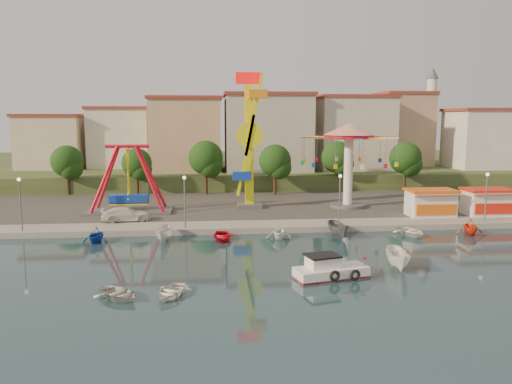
{
  "coord_description": "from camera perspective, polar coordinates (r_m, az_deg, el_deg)",
  "views": [
    {
      "loc": [
        -5.43,
        -37.18,
        11.53
      ],
      "look_at": [
        -0.66,
        14.0,
        4.0
      ],
      "focal_mm": 35.0,
      "sensor_mm": 36.0,
      "label": 1
    }
  ],
  "objects": [
    {
      "name": "building_3",
      "position": [
        86.78,
        2.0,
        5.73
      ],
      "size": [
        12.59,
        10.5,
        9.2
      ],
      "primitive_type": "cube",
      "color": "beige",
      "rests_on": "hill_terrace"
    },
    {
      "name": "quay_deck",
      "position": [
        99.96,
        -2.17,
        1.88
      ],
      "size": [
        200.0,
        100.0,
        0.6
      ],
      "primitive_type": "cube",
      "color": "#9E998E",
      "rests_on": "ground"
    },
    {
      "name": "cabin_motorboat",
      "position": [
        37.32,
        8.37,
        -8.94
      ],
      "size": [
        5.7,
        3.26,
        1.89
      ],
      "rotation": [
        0.0,
        0.0,
        0.24
      ],
      "color": "white",
      "rests_on": "ground"
    },
    {
      "name": "lamp_post_0",
      "position": [
        54.17,
        -25.3,
        -1.43
      ],
      "size": [
        0.14,
        0.14,
        5.0
      ],
      "primitive_type": "cylinder",
      "color": "#59595E",
      "rests_on": "quay_deck"
    },
    {
      "name": "booth_mid",
      "position": [
        63.02,
        24.94,
        -1.0
      ],
      "size": [
        5.4,
        3.78,
        3.08
      ],
      "color": "white",
      "rests_on": "quay_deck"
    },
    {
      "name": "tree_4",
      "position": [
        77.24,
        9.29,
        3.93
      ],
      "size": [
        4.86,
        4.86,
        7.6
      ],
      "color": "#382314",
      "rests_on": "quay_deck"
    },
    {
      "name": "kamikaze_tower",
      "position": [
        61.18,
        -0.67,
        5.59
      ],
      "size": [
        3.69,
        3.1,
        16.5
      ],
      "color": "#59595E",
      "rests_on": "quay_deck"
    },
    {
      "name": "moored_boat_4",
      "position": [
        48.66,
        2.68,
        -4.46
      ],
      "size": [
        3.09,
        3.38,
        1.52
      ],
      "primitive_type": "imported",
      "rotation": [
        0.0,
        0.0,
        -0.23
      ],
      "color": "white",
      "rests_on": "ground"
    },
    {
      "name": "building_4",
      "position": [
        92.76,
        10.05,
        5.79
      ],
      "size": [
        10.75,
        9.23,
        9.24
      ],
      "primitive_type": "cube",
      "color": "beige",
      "rests_on": "hill_terrace"
    },
    {
      "name": "booth_left",
      "position": [
        59.9,
        19.33,
        -1.14
      ],
      "size": [
        5.4,
        3.78,
        3.08
      ],
      "color": "white",
      "rests_on": "quay_deck"
    },
    {
      "name": "moored_boat_7",
      "position": [
        54.79,
        23.29,
        -3.63
      ],
      "size": [
        3.43,
        3.72,
        1.64
      ],
      "primitive_type": "imported",
      "rotation": [
        0.0,
        0.0,
        -0.28
      ],
      "color": "red",
      "rests_on": "ground"
    },
    {
      "name": "building_5",
      "position": [
        95.37,
        18.14,
        6.17
      ],
      "size": [
        12.77,
        10.96,
        11.21
      ],
      "primitive_type": "cube",
      "color": "tan",
      "rests_on": "hill_terrace"
    },
    {
      "name": "moored_boat_1",
      "position": [
        49.39,
        -17.83,
        -4.68
      ],
      "size": [
        2.97,
        3.28,
        1.5
      ],
      "primitive_type": "imported",
      "rotation": [
        0.0,
        0.0,
        -0.2
      ],
      "color": "#133DA7",
      "rests_on": "ground"
    },
    {
      "name": "building_2",
      "position": [
        89.23,
        -7.13,
        6.4
      ],
      "size": [
        11.95,
        9.28,
        11.23
      ],
      "primitive_type": "cube",
      "color": "tan",
      "rests_on": "hill_terrace"
    },
    {
      "name": "building_6",
      "position": [
        99.26,
        24.81,
        6.21
      ],
      "size": [
        8.23,
        8.98,
        12.36
      ],
      "primitive_type": "cube",
      "color": "silver",
      "rests_on": "hill_terrace"
    },
    {
      "name": "lamp_post_1",
      "position": [
        50.95,
        -8.14,
        -1.27
      ],
      "size": [
        0.14,
        0.14,
        5.0
      ],
      "primitive_type": "cylinder",
      "color": "#59595E",
      "rests_on": "quay_deck"
    },
    {
      "name": "moored_boat_5",
      "position": [
        49.79,
        9.39,
        -4.26
      ],
      "size": [
        1.91,
        4.14,
        1.55
      ],
      "primitive_type": "imported",
      "rotation": [
        0.0,
        0.0,
        0.1
      ],
      "color": "#5A595E",
      "rests_on": "ground"
    },
    {
      "name": "pirate_ship_ride",
      "position": [
        60.52,
        -14.37,
        1.3
      ],
      "size": [
        10.0,
        5.0,
        8.0
      ],
      "color": "#59595E",
      "rests_on": "quay_deck"
    },
    {
      "name": "lamp_post_3",
      "position": [
        58.78,
        24.8,
        -0.69
      ],
      "size": [
        0.14,
        0.14,
        5.0
      ],
      "primitive_type": "cylinder",
      "color": "#59595E",
      "rests_on": "quay_deck"
    },
    {
      "name": "tree_2",
      "position": [
        73.21,
        -5.76,
        3.89
      ],
      "size": [
        5.02,
        5.02,
        7.85
      ],
      "color": "#382314",
      "rests_on": "quay_deck"
    },
    {
      "name": "skiff",
      "position": [
        40.42,
        15.94,
        -7.38
      ],
      "size": [
        2.27,
        4.39,
        1.61
      ],
      "primitive_type": "imported",
      "rotation": [
        0.0,
        0.0,
        -0.17
      ],
      "color": "white",
      "rests_on": "ground"
    },
    {
      "name": "wave_swinger",
      "position": [
        62.71,
        10.57,
        5.15
      ],
      "size": [
        11.6,
        11.6,
        10.4
      ],
      "color": "#59595E",
      "rests_on": "quay_deck"
    },
    {
      "name": "lamp_post_2",
      "position": [
        52.63,
        9.54,
        -1.0
      ],
      "size": [
        0.14,
        0.14,
        5.0
      ],
      "primitive_type": "cylinder",
      "color": "#59595E",
      "rests_on": "quay_deck"
    },
    {
      "name": "moored_boat_3",
      "position": [
        48.3,
        -3.88,
        -5.04
      ],
      "size": [
        2.68,
        3.7,
        0.75
      ],
      "primitive_type": "imported",
      "rotation": [
        0.0,
        0.0,
        0.02
      ],
      "color": "red",
      "rests_on": "ground"
    },
    {
      "name": "van",
      "position": [
        55.7,
        -14.65,
        -2.48
      ],
      "size": [
        5.42,
        2.95,
        1.49
      ],
      "primitive_type": "imported",
      "rotation": [
        0.0,
        0.0,
        1.74
      ],
      "color": "white",
      "rests_on": "quay_deck"
    },
    {
      "name": "building_0",
      "position": [
        87.85,
        -24.0,
        5.93
      ],
      "size": [
        9.26,
        9.53,
        11.87
      ],
      "primitive_type": "cube",
      "color": "beige",
      "rests_on": "hill_terrace"
    },
    {
      "name": "ground",
      "position": [
        39.3,
        2.89,
        -8.73
      ],
      "size": [
        200.0,
        200.0,
        0.0
      ],
      "primitive_type": "plane",
      "color": "#152D3C",
      "rests_on": "ground"
    },
    {
      "name": "tree_0",
      "position": [
        77.2,
        -20.79,
        3.29
      ],
      "size": [
        4.6,
        4.6,
        7.19
      ],
      "color": "#382314",
      "rests_on": "quay_deck"
    },
    {
      "name": "rowboat_b",
      "position": [
        33.83,
        -9.76,
        -11.12
      ],
      "size": [
        3.15,
        3.75,
        0.66
      ],
      "primitive_type": "imported",
      "rotation": [
        0.0,
        0.0,
        -0.31
      ],
      "color": "white",
      "rests_on": "ground"
    },
    {
      "name": "rowboat_a",
      "position": [
        34.15,
        -15.44,
        -11.1
      ],
      "size": [
        4.01,
        3.99,
        0.68
      ],
      "primitive_type": "imported",
      "rotation": [
        0.0,
        0.0,
        0.79
      ],
      "color": "silver",
      "rests_on": "ground"
    },
    {
      "name": "moored_boat_6",
      "position": [
        52.25,
        17.35,
        -4.36
      ],
      "size": [
        3.31,
        4.19,
        0.78
      ],
      "primitive_type": "imported",
      "rotation": [
        0.0,
        0.0,
        0.17
      ],
      "color": "white",
      "rests_on": "ground"
    },
    {
      "name": "minaret",
      "position": [
        100.16,
        19.34,
        8.45
      ],
      "size": [
        2.8,
        2.8,
        18.0
      ],
      "color": "silver",
      "rests_on": "hill_terrace"
    },
    {
      "name": "asphalt_pad",
      "position": [
        68.28,
        -0.69,
        -0.87
      ],
      "size": [
        90.0,
        28.0,
        0.01
      ],
      "primitive_type": "cube",
      "color": "#4C4944",
      "rests_on": "quay_deck"
    },
    {
      "name": "building_1",
      "position": [
        90.08,
        -15.55,
        5.35
      ],
      "size": [
        12.33,
        9.01,
        8.63
      ],
      "primitive_type": "cube",
      "color": "silver",
      "rests_on": "hill_terrace"
    },
    {
      "name": "hill_terrace",
      "position": [
        104.8,
        -2.33,
        2.83
      ],
      "size": [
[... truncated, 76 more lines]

